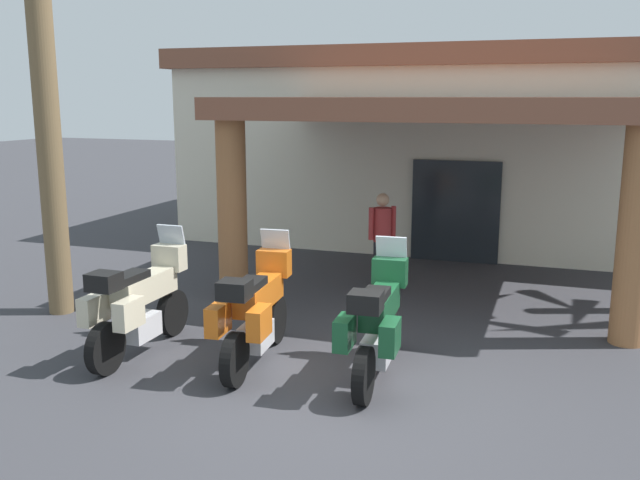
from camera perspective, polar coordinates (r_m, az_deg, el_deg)
name	(u,v)px	position (r m, az deg, el deg)	size (l,w,h in m)	color
ground_plane	(340,390)	(8.37, 1.62, -12.14)	(80.00, 80.00, 0.00)	#38383D
motel_building	(477,143)	(17.79, 12.71, 7.75)	(13.84, 12.07, 4.44)	silver
motorcycle_cream	(139,303)	(9.55, -14.56, -5.01)	(0.71, 2.21, 1.61)	black
motorcycle_orange	(255,311)	(8.95, -5.30, -5.81)	(0.78, 2.21, 1.61)	black
motorcycle_green	(377,324)	(8.47, 4.71, -6.81)	(0.74, 2.21, 1.61)	black
pedestrian	(382,233)	(12.45, 5.10, 0.55)	(0.41, 0.39, 1.71)	black
palm_tree_roadside	(38,8)	(11.53, -22.01, 17.17)	(2.15, 2.24, 6.76)	brown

